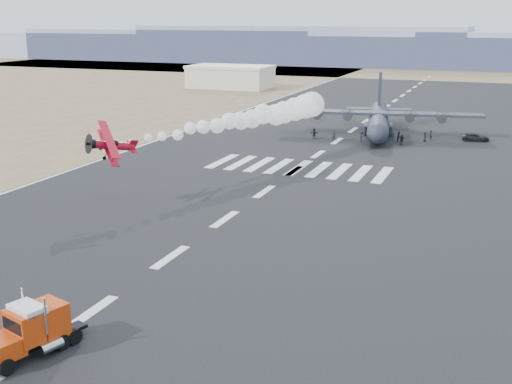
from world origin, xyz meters
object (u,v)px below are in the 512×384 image
Objects in this scene: crew_c at (362,136)px; crew_e at (425,137)px; semi_truck at (30,330)px; support_vehicle at (476,137)px; aerobatic_biplane at (110,145)px; crew_g at (431,135)px; crew_f at (314,134)px; transport_aircraft at (378,119)px; crew_d at (402,140)px; crew_b at (366,132)px; crew_h at (399,136)px; hangar_left at (230,76)px; crew_a at (334,136)px.

crew_c is 1.07× the size of crew_e.
semi_truck is 89.98m from support_vehicle.
aerobatic_biplane reaches higher than crew_g.
support_vehicle is at bearing -163.12° from crew_f.
transport_aircraft is 17.36m from support_vehicle.
crew_d reaches higher than support_vehicle.
crew_h is (6.30, -2.77, -0.00)m from crew_b.
crew_f is at bearing 109.25° from crew_e.
aerobatic_biplane is 60.25m from crew_e.
crew_b is (-18.66, -2.57, 0.21)m from support_vehicle.
crew_d is 15.35m from crew_f.
crew_b is at bearing 89.44° from crew_e.
aerobatic_biplane is at bearing -72.51° from hangar_left.
crew_b is at bearing 90.44° from aerobatic_biplane.
support_vehicle is at bearing -40.78° from hangar_left.
crew_f is (47.63, -72.29, -2.50)m from hangar_left.
crew_g is at bearing 95.95° from support_vehicle.
aerobatic_biplane is 3.37× the size of crew_g.
crew_h is (62.04, -69.51, -2.55)m from hangar_left.
crew_h is (14.41, 2.79, -0.05)m from crew_f.
hangar_left is at bearing -56.62° from crew_f.
semi_truck is at bearing -71.02° from hangar_left.
semi_truck is 4.47× the size of crew_h.
crew_b is 5.22m from crew_c.
crew_e is at bearing -9.82° from crew_b.
crew_b is at bearing -145.59° from crew_f.
hangar_left reaches higher than crew_f.
crew_f is at bearing 97.39° from aerobatic_biplane.
aerobatic_biplane is 57.02m from crew_h.
crew_f reaches higher than crew_e.
semi_truck is 1.31× the size of aerobatic_biplane.
crew_f is at bearing -56.62° from hangar_left.
crew_g is at bearing -44.62° from hangar_left.
semi_truck reaches higher than crew_c.
crew_g is (28.89, 54.80, -6.12)m from aerobatic_biplane.
transport_aircraft is 11.12m from crew_d.
crew_d is (6.94, -0.62, 0.02)m from crew_c.
hangar_left reaches higher than crew_g.
transport_aircraft is 19.87× the size of crew_d.
crew_c reaches higher than crew_a.
hangar_left reaches higher than crew_b.
crew_d is 1.10× the size of crew_e.
crew_b is 6.88m from crew_h.
aerobatic_biplane is 3.41× the size of crew_b.
crew_d is 1.01× the size of crew_f.
crew_a is at bearing -131.98° from transport_aircraft.
crew_a is 4.79m from crew_c.
transport_aircraft is 21.51× the size of crew_a.
crew_g is (66.98, -66.09, -2.53)m from hangar_left.
hangar_left is 3.18× the size of semi_truck.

